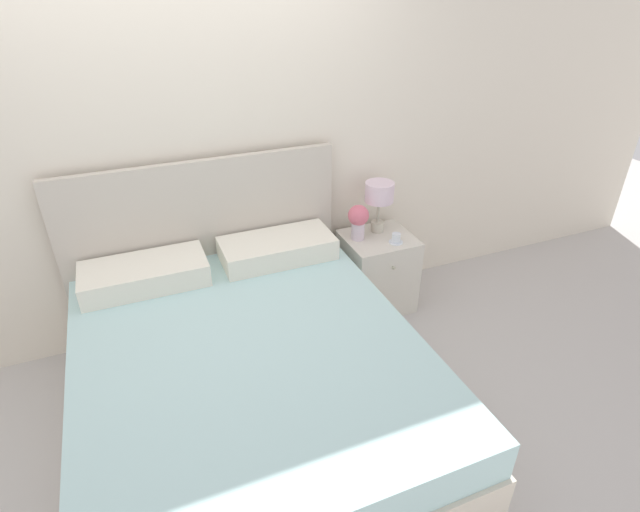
# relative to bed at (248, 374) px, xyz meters

# --- Properties ---
(ground_plane) EXTENTS (12.00, 12.00, 0.00)m
(ground_plane) POSITION_rel_bed_xyz_m (0.00, 0.96, -0.32)
(ground_plane) COLOR #BCB7B2
(wall_back) EXTENTS (8.00, 0.06, 2.60)m
(wall_back) POSITION_rel_bed_xyz_m (0.00, 1.03, 0.98)
(wall_back) COLOR silver
(wall_back) RESTS_ON ground_plane
(bed) EXTENTS (1.78, 2.07, 1.23)m
(bed) POSITION_rel_bed_xyz_m (0.00, 0.00, 0.00)
(bed) COLOR beige
(bed) RESTS_ON ground_plane
(nightstand) EXTENTS (0.49, 0.47, 0.58)m
(nightstand) POSITION_rel_bed_xyz_m (1.18, 0.72, -0.03)
(nightstand) COLOR silver
(nightstand) RESTS_ON ground_plane
(table_lamp) EXTENTS (0.21, 0.21, 0.38)m
(table_lamp) POSITION_rel_bed_xyz_m (1.22, 0.81, 0.54)
(table_lamp) COLOR beige
(table_lamp) RESTS_ON nightstand
(flower_vase) EXTENTS (0.15, 0.15, 0.26)m
(flower_vase) POSITION_rel_bed_xyz_m (1.03, 0.76, 0.41)
(flower_vase) COLOR silver
(flower_vase) RESTS_ON nightstand
(teacup) EXTENTS (0.10, 0.10, 0.07)m
(teacup) POSITION_rel_bed_xyz_m (1.25, 0.60, 0.29)
(teacup) COLOR white
(teacup) RESTS_ON nightstand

